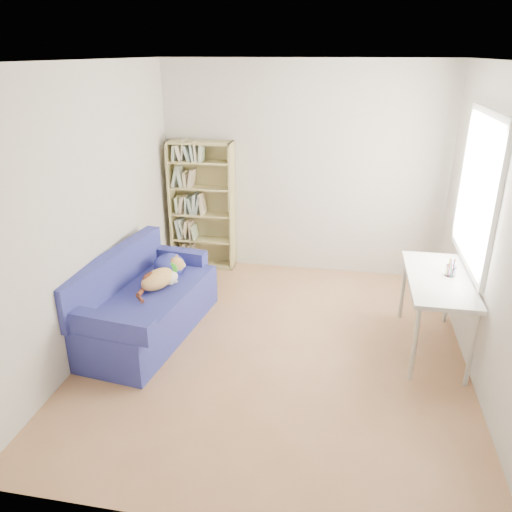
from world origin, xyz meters
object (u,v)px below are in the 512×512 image
(bookshelf, at_px, (202,210))
(desk, at_px, (438,284))
(sofa, at_px, (145,303))
(pen_cup, at_px, (451,269))

(bookshelf, bearing_deg, desk, -29.93)
(sofa, xyz_separation_m, desk, (2.81, 0.21, 0.35))
(sofa, bearing_deg, desk, 11.62)
(bookshelf, bearing_deg, sofa, -93.39)
(bookshelf, xyz_separation_m, desk, (2.70, -1.56, -0.09))
(sofa, bearing_deg, pen_cup, 12.46)
(sofa, distance_m, bookshelf, 1.82)
(desk, relative_size, pen_cup, 7.01)
(desk, bearing_deg, bookshelf, 150.07)
(bookshelf, distance_m, pen_cup, 3.18)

